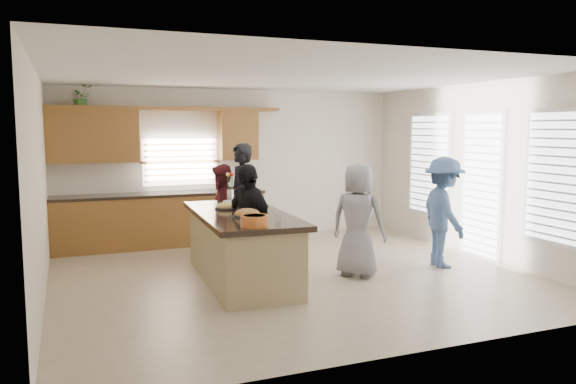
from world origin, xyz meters
name	(u,v)px	position (x,y,z in m)	size (l,w,h in m)	color
floor	(292,275)	(0.00, 0.00, 0.00)	(6.50, 6.50, 0.00)	#C5AC93
room_shell	(293,142)	(0.00, 0.00, 1.90)	(6.52, 6.02, 2.81)	silver
back_cabinetry	(157,195)	(-1.47, 2.73, 0.91)	(4.08, 0.66, 2.46)	olive
right_wall_glazing	(483,175)	(3.22, -0.13, 1.34)	(0.06, 4.00, 2.25)	white
island	(241,248)	(-0.76, 0.00, 0.45)	(1.27, 2.75, 0.95)	tan
platter_front	(247,214)	(-0.79, -0.38, 0.98)	(0.37, 0.37, 0.15)	black
platter_mid	(254,207)	(-0.51, 0.19, 0.98)	(0.38, 0.38, 0.15)	black
platter_back	(227,207)	(-0.85, 0.38, 0.98)	(0.34, 0.34, 0.14)	black
salad_bowl	(255,220)	(-0.93, -1.11, 1.02)	(0.33, 0.33, 0.13)	orange
clear_cup	(278,218)	(-0.56, -0.91, 1.00)	(0.08, 0.08, 0.09)	white
plate_stack	(231,203)	(-0.67, 0.80, 0.98)	(0.24, 0.24, 0.06)	#A77CB5
flower_vase	(230,185)	(-0.56, 1.24, 1.19)	(0.14, 0.14, 0.44)	silver
potted_plant	(81,97)	(-2.66, 2.82, 2.60)	(0.36, 0.31, 0.40)	#437C31
woman_left_back	(241,200)	(-0.30, 1.49, 0.92)	(0.67, 0.44, 1.84)	black
woman_left_mid	(222,210)	(-0.61, 1.58, 0.75)	(0.73, 0.57, 1.50)	#5B1B21
woman_left_front	(248,223)	(-0.67, -0.05, 0.81)	(0.94, 0.39, 1.61)	black
woman_right_back	(444,212)	(2.30, -0.37, 0.83)	(1.08, 0.62, 1.67)	#405C8B
woman_right_front	(358,220)	(0.85, -0.37, 0.80)	(0.79, 0.51, 1.61)	gray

